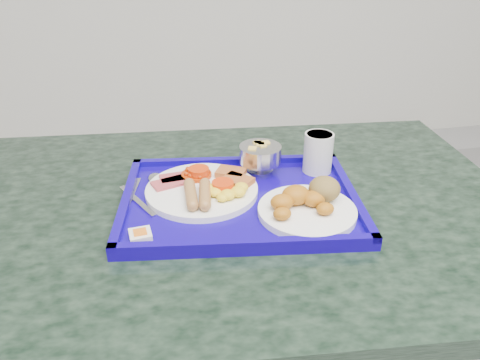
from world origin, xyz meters
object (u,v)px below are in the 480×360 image
at_px(tray, 240,201).
at_px(juice_cup, 318,151).
at_px(bread_plate, 308,204).
at_px(fruit_bowl, 260,155).
at_px(table, 227,276).
at_px(main_plate, 206,188).

relative_size(tray, juice_cup, 5.76).
bearing_deg(bread_plate, fruit_bowl, 104.32).
distance_m(table, main_plate, 0.22).
distance_m(table, tray, 0.20).
bearing_deg(tray, table, 146.55).
height_order(tray, juice_cup, juice_cup).
distance_m(tray, bread_plate, 0.14).
bearing_deg(table, juice_cup, 16.90).
distance_m(table, bread_plate, 0.27).
distance_m(bread_plate, juice_cup, 0.18).
bearing_deg(juice_cup, tray, -156.74).
bearing_deg(juice_cup, table, -163.10).
bearing_deg(fruit_bowl, bread_plate, -75.68).
xyz_separation_m(tray, bread_plate, (0.11, -0.08, 0.02)).
xyz_separation_m(main_plate, fruit_bowl, (0.13, 0.07, 0.03)).
xyz_separation_m(table, juice_cup, (0.21, 0.06, 0.25)).
height_order(fruit_bowl, juice_cup, juice_cup).
bearing_deg(juice_cup, main_plate, -169.19).
height_order(main_plate, fruit_bowl, fruit_bowl).
relative_size(table, bread_plate, 6.87).
height_order(bread_plate, fruit_bowl, fruit_bowl).
bearing_deg(table, main_plate, 156.14).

